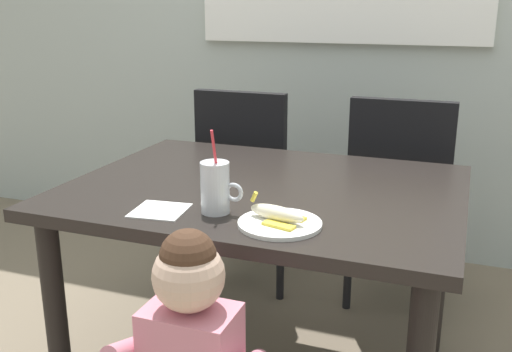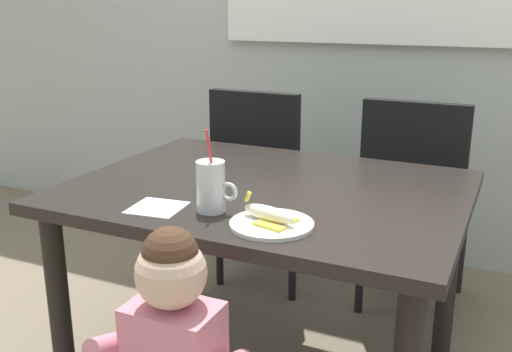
% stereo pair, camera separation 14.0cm
% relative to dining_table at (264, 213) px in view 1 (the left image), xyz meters
% --- Properties ---
extents(dining_table, '(1.28, 0.98, 0.74)m').
position_rel_dining_table_xyz_m(dining_table, '(0.00, 0.00, 0.00)').
color(dining_table, black).
rests_on(dining_table, ground).
extents(dining_chair_left, '(0.44, 0.44, 0.96)m').
position_rel_dining_table_xyz_m(dining_chair_left, '(-0.32, 0.70, -0.10)').
color(dining_chair_left, black).
rests_on(dining_chair_left, ground).
extents(dining_chair_right, '(0.44, 0.44, 0.96)m').
position_rel_dining_table_xyz_m(dining_chair_right, '(0.37, 0.73, -0.10)').
color(dining_chair_right, black).
rests_on(dining_chair_right, ground).
extents(toddler_standing, '(0.33, 0.24, 0.84)m').
position_rel_dining_table_xyz_m(toddler_standing, '(0.05, -0.66, -0.12)').
color(toddler_standing, '#3F4760').
rests_on(toddler_standing, ground).
extents(milk_cup, '(0.13, 0.08, 0.25)m').
position_rel_dining_table_xyz_m(milk_cup, '(-0.04, -0.30, 0.17)').
color(milk_cup, silver).
rests_on(milk_cup, dining_table).
extents(snack_plate, '(0.23, 0.23, 0.01)m').
position_rel_dining_table_xyz_m(snack_plate, '(0.16, -0.33, 0.11)').
color(snack_plate, white).
rests_on(snack_plate, dining_table).
extents(peeled_banana, '(0.18, 0.13, 0.07)m').
position_rel_dining_table_xyz_m(peeled_banana, '(0.15, -0.33, 0.13)').
color(peeled_banana, '#F4EAC6').
rests_on(peeled_banana, snack_plate).
extents(paper_napkin, '(0.17, 0.17, 0.00)m').
position_rel_dining_table_xyz_m(paper_napkin, '(-0.20, -0.34, 0.10)').
color(paper_napkin, white).
rests_on(paper_napkin, dining_table).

